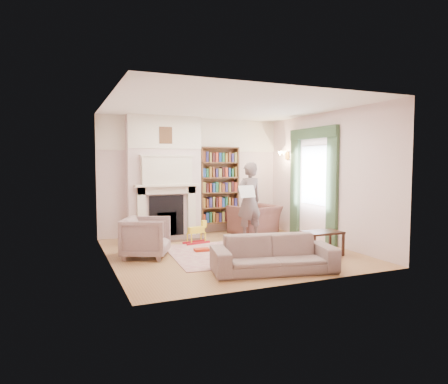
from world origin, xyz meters
name	(u,v)px	position (x,y,z in m)	size (l,w,h in m)	color
floor	(229,252)	(0.00, 0.00, 0.00)	(4.50, 4.50, 0.00)	#986A3D
ceiling	(229,106)	(0.00, 0.00, 2.80)	(4.50, 4.50, 0.00)	white
wall_back	(192,176)	(0.00, 2.25, 1.40)	(4.50, 4.50, 0.00)	beige
wall_front	(293,186)	(0.00, -2.25, 1.40)	(4.50, 4.50, 0.00)	beige
wall_left	(108,182)	(-2.25, 0.00, 1.40)	(4.50, 4.50, 0.00)	beige
wall_right	(325,178)	(2.25, 0.00, 1.40)	(4.50, 4.50, 0.00)	beige
fireplace	(164,177)	(-0.75, 2.05, 1.39)	(1.70, 0.58, 2.80)	beige
bookcase	(219,185)	(0.65, 2.12, 1.18)	(1.00, 0.24, 1.85)	brown
window	(314,175)	(2.23, 0.40, 1.45)	(0.02, 0.90, 1.30)	silver
curtain_left	(332,188)	(2.20, -0.30, 1.20)	(0.07, 0.32, 2.40)	#2F452C
curtain_right	(295,185)	(2.20, 1.10, 1.20)	(0.07, 0.32, 2.40)	#2F452C
pelmet	(313,133)	(2.19, 0.40, 2.38)	(0.09, 1.70, 0.24)	#2F452C
wall_sconce	(281,156)	(2.03, 1.50, 1.90)	(0.20, 0.24, 0.24)	gold
rug	(244,252)	(0.25, -0.14, 0.01)	(2.80, 2.16, 0.01)	beige
armchair_reading	(255,220)	(1.38, 1.60, 0.34)	(1.06, 0.92, 0.69)	#55302D
armchair_left	(146,237)	(-1.57, 0.19, 0.37)	(0.79, 0.81, 0.74)	#A7988A
sofa	(274,254)	(0.09, -1.57, 0.28)	(1.95, 0.76, 0.57)	gray
man_reading	(249,201)	(0.93, 1.00, 0.87)	(0.63, 0.42, 1.74)	#584946
newspaper	(247,192)	(0.78, 0.80, 1.10)	(0.39, 0.02, 0.28)	silver
coffee_table	(322,243)	(1.51, -0.93, 0.23)	(0.70, 0.45, 0.45)	#351B12
paraffin_heater	(129,232)	(-1.69, 1.37, 0.28)	(0.24, 0.24, 0.55)	#999CA0
rocking_horse	(196,233)	(-0.34, 0.96, 0.24)	(0.56, 0.22, 0.49)	yellow
board_game	(228,256)	(-0.20, -0.43, 0.03)	(0.40, 0.40, 0.03)	gold
game_box_lid	(202,250)	(-0.49, 0.21, 0.04)	(0.29, 0.19, 0.05)	#A22812
comic_annuals	(247,253)	(0.23, -0.31, 0.02)	(0.56, 0.66, 0.02)	red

